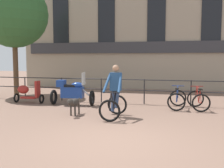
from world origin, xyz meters
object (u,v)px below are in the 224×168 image
Objects in this scene: parked_motorcycle at (72,92)px; parked_bicycle_mid_left at (198,100)px; cyclist_with_bike at (114,94)px; parked_scooter at (28,92)px; dog at (74,103)px; parked_bicycle_near_lamp at (177,99)px.

parked_motorcycle is 4.97m from parked_bicycle_mid_left.
cyclist_with_bike is 1.32× the size of parked_scooter.
cyclist_with_bike is at bearing 3.94° from dog.
parked_bicycle_mid_left is at bearing -91.29° from parked_motorcycle.
parked_scooter is (-2.05, 0.02, -0.10)m from parked_motorcycle.
parked_bicycle_mid_left reaches higher than dog.
dog is at bearing -160.26° from parked_motorcycle.
dog is 1.98m from parked_motorcycle.
cyclist_with_bike is at bearing 29.09° from parked_bicycle_mid_left.
cyclist_with_bike is 1.43× the size of parked_bicycle_mid_left.
cyclist_with_bike reaches higher than parked_bicycle_mid_left.
cyclist_with_bike reaches higher than dog.
parked_scooter reaches higher than dog.
parked_motorcycle is 1.58× the size of parked_bicycle_near_lamp.
parked_motorcycle is 1.40× the size of parked_scooter.
dog is at bearing 19.64° from parked_bicycle_mid_left.
dog is 0.52× the size of parked_motorcycle.
parked_bicycle_near_lamp is at bearing -90.66° from parked_motorcycle.
cyclist_with_bike is 2.81m from parked_motorcycle.
dog is 0.80× the size of parked_bicycle_mid_left.
cyclist_with_bike is 3.43m from parked_bicycle_mid_left.
cyclist_with_bike reaches higher than parked_scooter.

